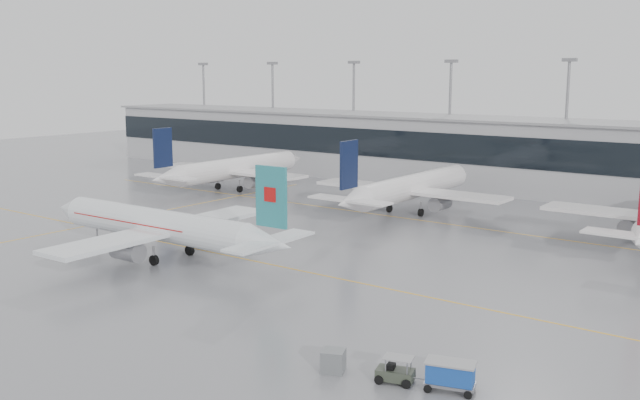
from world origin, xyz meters
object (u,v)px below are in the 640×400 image
Objects in this scene: baggage_tug at (395,373)px; air_canada_jet at (164,226)px; gse_unit at (333,361)px; baggage_cart at (450,374)px.

air_canada_jet is at bearing 144.94° from baggage_tug.
gse_unit is (-4.25, -1.05, 0.14)m from baggage_tug.
baggage_cart reaches higher than baggage_tug.
baggage_cart is at bearing -0.00° from baggage_tug.
air_canada_jet is 10.29× the size of baggage_cart.
gse_unit is at bearing 177.48° from baggage_tug.
air_canada_jet is 23.51× the size of gse_unit.
air_canada_jet reaches higher than gse_unit.
baggage_tug reaches higher than gse_unit.
air_canada_jet is 9.68× the size of baggage_tug.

